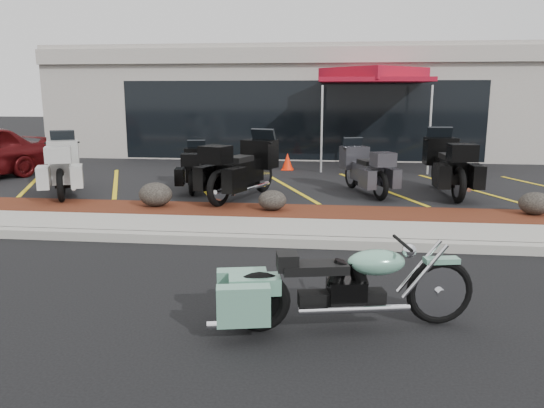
# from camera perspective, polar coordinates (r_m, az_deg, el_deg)

# --- Properties ---
(ground) EXTENTS (90.00, 90.00, 0.00)m
(ground) POSITION_cam_1_polar(r_m,az_deg,el_deg) (7.71, -2.08, -6.30)
(ground) COLOR black
(ground) RESTS_ON ground
(curb) EXTENTS (24.00, 0.25, 0.15)m
(curb) POSITION_cam_1_polar(r_m,az_deg,el_deg) (8.54, -1.18, -3.95)
(curb) COLOR gray
(curb) RESTS_ON ground
(sidewalk) EXTENTS (24.00, 1.20, 0.15)m
(sidewalk) POSITION_cam_1_polar(r_m,az_deg,el_deg) (9.21, -0.60, -2.77)
(sidewalk) COLOR gray
(sidewalk) RESTS_ON ground
(mulch_bed) EXTENTS (24.00, 1.20, 0.16)m
(mulch_bed) POSITION_cam_1_polar(r_m,az_deg,el_deg) (10.36, 0.23, -1.08)
(mulch_bed) COLOR #3B0D0D
(mulch_bed) RESTS_ON ground
(upper_lot) EXTENTS (26.00, 9.60, 0.15)m
(upper_lot) POSITION_cam_1_polar(r_m,az_deg,el_deg) (15.65, 2.42, 3.31)
(upper_lot) COLOR black
(upper_lot) RESTS_ON ground
(dealership_building) EXTENTS (18.00, 8.16, 4.00)m
(dealership_building) POSITION_cam_1_polar(r_m,az_deg,el_deg) (21.74, 3.70, 10.80)
(dealership_building) COLOR #9D968E
(dealership_building) RESTS_ON ground
(boulder_left) EXTENTS (0.68, 0.56, 0.48)m
(boulder_left) POSITION_cam_1_polar(r_m,az_deg,el_deg) (10.92, -12.42, 1.02)
(boulder_left) COLOR black
(boulder_left) RESTS_ON mulch_bed
(boulder_mid) EXTENTS (0.55, 0.46, 0.39)m
(boulder_mid) POSITION_cam_1_polar(r_m,az_deg,el_deg) (10.30, 0.03, 0.41)
(boulder_mid) COLOR black
(boulder_mid) RESTS_ON mulch_bed
(boulder_right) EXTENTS (0.60, 0.50, 0.42)m
(boulder_right) POSITION_cam_1_polar(r_m,az_deg,el_deg) (11.09, 26.46, 0.06)
(boulder_right) COLOR black
(boulder_right) RESTS_ON mulch_bed
(hero_cruiser) EXTENTS (2.76, 1.21, 0.94)m
(hero_cruiser) POSITION_cam_1_polar(r_m,az_deg,el_deg) (5.84, 17.62, -8.00)
(hero_cruiser) COLOR #67A188
(hero_cruiser) RESTS_ON ground
(touring_white) EXTENTS (1.83, 2.56, 1.39)m
(touring_white) POSITION_cam_1_polar(r_m,az_deg,el_deg) (13.60, -21.44, 4.48)
(touring_white) COLOR beige
(touring_white) RESTS_ON upper_lot
(touring_black_front) EXTENTS (1.05, 2.03, 1.13)m
(touring_black_front) POSITION_cam_1_polar(r_m,az_deg,el_deg) (13.26, -8.09, 4.43)
(touring_black_front) COLOR black
(touring_black_front) RESTS_ON upper_lot
(touring_black_mid) EXTENTS (1.82, 2.69, 1.46)m
(touring_black_mid) POSITION_cam_1_polar(r_m,az_deg,el_deg) (12.17, -0.99, 4.69)
(touring_black_mid) COLOR black
(touring_black_mid) RESTS_ON upper_lot
(touring_grey) EXTENTS (1.52, 2.26, 1.23)m
(touring_grey) POSITION_cam_1_polar(r_m,az_deg,el_deg) (12.82, 8.60, 4.39)
(touring_grey) COLOR #2E2D33
(touring_grey) RESTS_ON upper_lot
(touring_black_rear) EXTENTS (1.09, 2.57, 1.47)m
(touring_black_rear) POSITION_cam_1_polar(r_m,az_deg,el_deg) (13.34, 17.45, 4.80)
(touring_black_rear) COLOR black
(touring_black_rear) RESTS_ON upper_lot
(traffic_cone) EXTENTS (0.45, 0.45, 0.50)m
(traffic_cone) POSITION_cam_1_polar(r_m,az_deg,el_deg) (15.83, 1.67, 4.60)
(traffic_cone) COLOR red
(traffic_cone) RESTS_ON upper_lot
(popup_canopy) EXTENTS (4.25, 4.25, 2.99)m
(popup_canopy) POSITION_cam_1_polar(r_m,az_deg,el_deg) (16.79, 10.85, 13.26)
(popup_canopy) COLOR silver
(popup_canopy) RESTS_ON upper_lot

